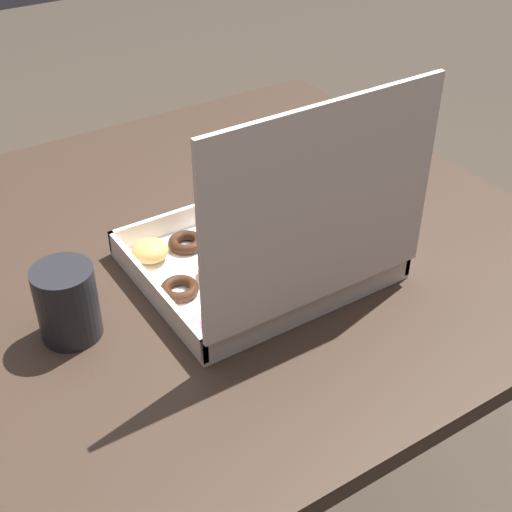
{
  "coord_description": "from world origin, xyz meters",
  "views": [
    {
      "loc": [
        0.42,
        0.84,
        1.41
      ],
      "look_at": [
        -0.06,
        0.1,
        0.77
      ],
      "focal_mm": 50.0,
      "sensor_mm": 36.0,
      "label": 1
    }
  ],
  "objects": [
    {
      "name": "dining_table",
      "position": [
        0.0,
        0.0,
        0.65
      ],
      "size": [
        1.12,
        0.97,
        0.75
      ],
      "color": "#38281E",
      "rests_on": "ground_plane"
    },
    {
      "name": "coffee_mug",
      "position": [
        0.24,
        0.09,
        0.81
      ],
      "size": [
        0.08,
        0.08,
        0.11
      ],
      "color": "#232328",
      "rests_on": "dining_table"
    },
    {
      "name": "donut_box",
      "position": [
        -0.06,
        0.14,
        0.81
      ],
      "size": [
        0.35,
        0.31,
        0.33
      ],
      "color": "white",
      "rests_on": "dining_table"
    }
  ]
}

